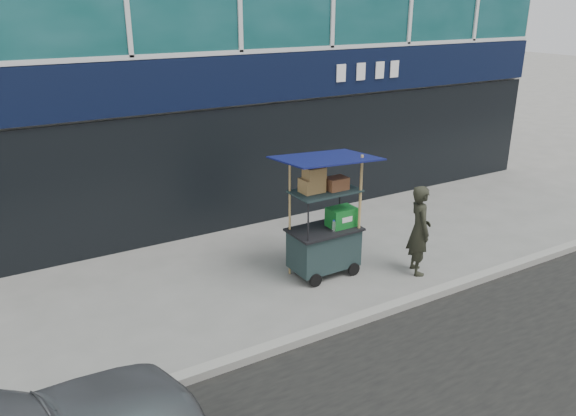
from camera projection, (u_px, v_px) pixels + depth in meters
ground at (364, 311)px, 8.22m from camera, size 80.00×80.00×0.00m
curb at (373, 314)px, 8.04m from camera, size 80.00×0.18×0.12m
vendor_cart at (325, 233)px, 9.13m from camera, size 1.55×1.10×2.07m
vendor_man at (419, 230)px, 9.16m from camera, size 0.56×0.65×1.52m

